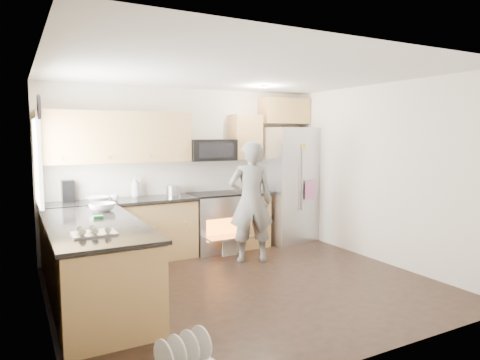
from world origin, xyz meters
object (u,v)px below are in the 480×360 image
refrigerator (287,184)px  stove_range (214,209)px  dish_rack (183,360)px  person (251,202)px

refrigerator → stove_range: bearing=170.3°
refrigerator → dish_rack: size_ratio=3.45×
stove_range → dish_rack: 3.63m
person → dish_rack: (-1.94, -2.32, -0.81)m
stove_range → dish_rack: size_ratio=3.11×
dish_rack → refrigerator: bearing=45.0°
dish_rack → stove_range: bearing=61.2°
refrigerator → person: (-1.21, -0.83, -0.10)m
stove_range → refrigerator: (1.42, 0.01, 0.32)m
refrigerator → dish_rack: bearing=-145.0°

